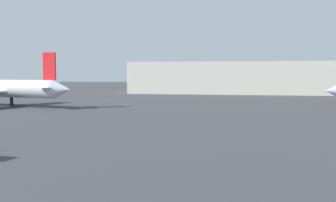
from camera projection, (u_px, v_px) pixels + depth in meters
name	position (u px, v px, depth m)	size (l,w,h in m)	color
airplane_on_taxiway	(0.00, 88.00, 78.63)	(34.63, 23.25, 10.39)	silver
terminal_building	(240.00, 78.00, 133.80)	(71.61, 25.22, 10.34)	beige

